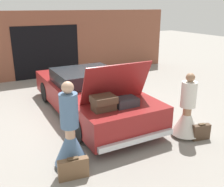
# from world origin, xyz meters

# --- Properties ---
(ground_plane) EXTENTS (40.00, 40.00, 0.00)m
(ground_plane) POSITION_xyz_m (0.00, 0.00, 0.00)
(ground_plane) COLOR gray
(garage_wall_back) EXTENTS (12.00, 0.14, 2.80)m
(garage_wall_back) POSITION_xyz_m (0.00, 4.63, 1.39)
(garage_wall_back) COLOR brown
(garage_wall_back) RESTS_ON ground_plane
(car) EXTENTS (1.99, 5.01, 1.78)m
(car) POSITION_xyz_m (-0.00, -0.01, 0.58)
(car) COLOR maroon
(car) RESTS_ON ground_plane
(person_left) EXTENTS (0.65, 0.65, 1.72)m
(person_left) POSITION_xyz_m (-1.41, -2.32, 0.61)
(person_left) COLOR tan
(person_left) RESTS_ON ground_plane
(person_right) EXTENTS (0.67, 0.67, 1.56)m
(person_right) POSITION_xyz_m (1.41, -2.44, 0.55)
(person_right) COLOR #997051
(person_right) RESTS_ON ground_plane
(suitcase_beside_left_person) EXTENTS (0.57, 0.21, 0.42)m
(suitcase_beside_left_person) POSITION_xyz_m (-1.52, -2.72, 0.20)
(suitcase_beside_left_person) COLOR brown
(suitcase_beside_left_person) RESTS_ON ground_plane
(suitcase_beside_right_person) EXTENTS (0.45, 0.21, 0.40)m
(suitcase_beside_right_person) POSITION_xyz_m (1.62, -2.73, 0.19)
(suitcase_beside_right_person) COLOR #473323
(suitcase_beside_right_person) RESTS_ON ground_plane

